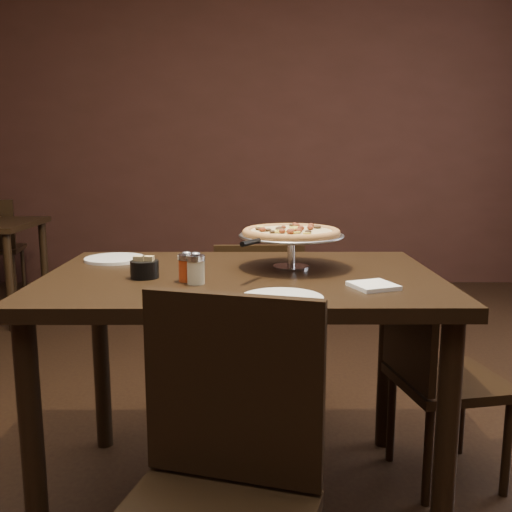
{
  "coord_description": "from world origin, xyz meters",
  "views": [
    {
      "loc": [
        0.07,
        -1.98,
        1.25
      ],
      "look_at": [
        0.07,
        -0.01,
        0.89
      ],
      "focal_mm": 40.0,
      "sensor_mm": 36.0,
      "label": 1
    }
  ],
  "objects": [
    {
      "name": "room",
      "position": [
        0.06,
        0.03,
        1.4
      ],
      "size": [
        6.04,
        7.04,
        2.84
      ],
      "color": "black",
      "rests_on": "ground"
    },
    {
      "name": "dining_table",
      "position": [
        0.02,
        -0.06,
        0.73
      ],
      "size": [
        1.35,
        0.9,
        0.84
      ],
      "rotation": [
        0.0,
        0.0,
        0.0
      ],
      "color": "black",
      "rests_on": "ground"
    },
    {
      "name": "pizza_stand",
      "position": [
        0.2,
        0.05,
        0.97
      ],
      "size": [
        0.38,
        0.38,
        0.16
      ],
      "color": "#B7B6BE",
      "rests_on": "dining_table"
    },
    {
      "name": "parmesan_shaker",
      "position": [
        -0.12,
        -0.21,
        0.89
      ],
      "size": [
        0.06,
        0.06,
        0.1
      ],
      "color": "beige",
      "rests_on": "dining_table"
    },
    {
      "name": "pepper_flake_shaker",
      "position": [
        -0.15,
        -0.17,
        0.89
      ],
      "size": [
        0.06,
        0.06,
        0.1
      ],
      "color": "maroon",
      "rests_on": "dining_table"
    },
    {
      "name": "packet_caddy",
      "position": [
        -0.3,
        -0.12,
        0.87
      ],
      "size": [
        0.09,
        0.09,
        0.07
      ],
      "rotation": [
        0.0,
        0.0,
        -0.17
      ],
      "color": "black",
      "rests_on": "dining_table"
    },
    {
      "name": "napkin_stack",
      "position": [
        0.43,
        -0.27,
        0.85
      ],
      "size": [
        0.16,
        0.16,
        0.01
      ],
      "primitive_type": "cube",
      "rotation": [
        0.0,
        0.0,
        0.36
      ],
      "color": "white",
      "rests_on": "dining_table"
    },
    {
      "name": "plate_left",
      "position": [
        -0.48,
        0.2,
        0.85
      ],
      "size": [
        0.23,
        0.23,
        0.01
      ],
      "primitive_type": "cylinder",
      "color": "white",
      "rests_on": "dining_table"
    },
    {
      "name": "plate_near",
      "position": [
        0.15,
        -0.42,
        0.85
      ],
      "size": [
        0.23,
        0.23,
        0.01
      ],
      "primitive_type": "cylinder",
      "color": "white",
      "rests_on": "dining_table"
    },
    {
      "name": "serving_spatula",
      "position": [
        0.06,
        -0.16,
        0.96
      ],
      "size": [
        0.14,
        0.14,
        0.02
      ],
      "rotation": [
        0.0,
        0.0,
        -0.47
      ],
      "color": "#B7B6BE",
      "rests_on": "pizza_stand"
    },
    {
      "name": "chair_far",
      "position": [
        0.08,
        0.6,
        0.47
      ],
      "size": [
        0.42,
        0.42,
        0.85
      ],
      "rotation": [
        0.0,
        0.0,
        3.19
      ],
      "color": "black",
      "rests_on": "ground"
    },
    {
      "name": "chair_near",
      "position": [
        -0.02,
        -0.83,
        0.51
      ],
      "size": [
        0.54,
        0.54,
        0.93
      ],
      "rotation": [
        0.0,
        0.0,
        -0.28
      ],
      "color": "black",
      "rests_on": "ground"
    },
    {
      "name": "chair_side",
      "position": [
        0.74,
        0.06,
        0.45
      ],
      "size": [
        0.45,
        0.45,
        0.83
      ],
      "rotation": [
        0.0,
        0.0,
        1.76
      ],
      "color": "black",
      "rests_on": "ground"
    }
  ]
}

